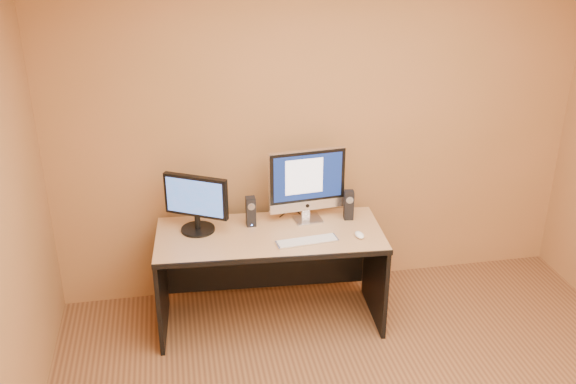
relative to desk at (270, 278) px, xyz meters
name	(u,v)px	position (x,y,z in m)	size (l,w,h in m)	color
walls	(421,263)	(0.47, -1.49, 0.94)	(4.00, 4.00, 2.60)	#9F6A40
desk	(270,278)	(0.00, 0.00, 0.00)	(1.57, 0.69, 0.73)	tan
imac	(308,186)	(0.30, 0.16, 0.63)	(0.56, 0.21, 0.54)	silver
second_monitor	(196,204)	(-0.49, 0.14, 0.57)	(0.47, 0.24, 0.41)	black
speaker_left	(251,211)	(-0.11, 0.15, 0.47)	(0.07, 0.07, 0.22)	black
speaker_right	(349,205)	(0.60, 0.13, 0.47)	(0.07, 0.07, 0.22)	black
keyboard	(307,241)	(0.23, -0.17, 0.37)	(0.42, 0.11, 0.02)	silver
mouse	(359,235)	(0.60, -0.16, 0.38)	(0.06, 0.10, 0.04)	white
cable_a	(297,211)	(0.26, 0.30, 0.37)	(0.01, 0.01, 0.22)	black
cable_b	(286,212)	(0.17, 0.30, 0.37)	(0.01, 0.01, 0.18)	black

